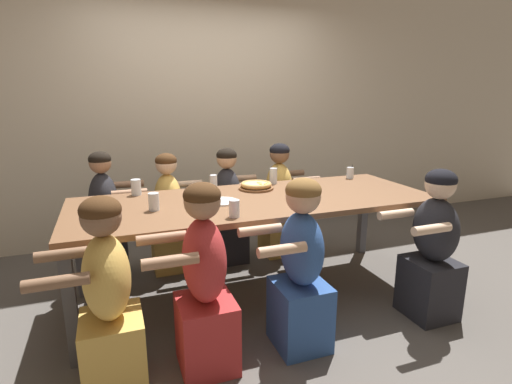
{
  "coord_description": "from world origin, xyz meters",
  "views": [
    {
      "loc": [
        -1.01,
        -2.75,
        1.57
      ],
      "look_at": [
        0.0,
        0.0,
        0.84
      ],
      "focal_mm": 28.0,
      "sensor_mm": 36.0,
      "label": 1
    }
  ],
  "objects_px": {
    "drinking_glass_b": "(136,188)",
    "drinking_glass_d": "(273,176)",
    "empty_plate_b": "(301,200)",
    "diner_far_center": "(228,211)",
    "diner_far_left": "(106,222)",
    "diner_near_left": "(109,305)",
    "diner_far_midleft": "(170,218)",
    "diner_near_midleft": "(204,286)",
    "diner_near_right": "(433,250)",
    "drinking_glass_c": "(154,203)",
    "pizza_board_main": "(256,186)",
    "drinking_glass_a": "(234,208)",
    "diner_far_midright": "(279,204)",
    "diner_near_center": "(300,271)",
    "empty_plate_a": "(222,201)",
    "drinking_glass_e": "(214,184)",
    "cocktail_glass_blue": "(350,173)"
  },
  "relations": [
    {
      "from": "diner_far_center",
      "to": "drinking_glass_a",
      "type": "bearing_deg",
      "value": -14.0
    },
    {
      "from": "pizza_board_main",
      "to": "drinking_glass_c",
      "type": "height_order",
      "value": "drinking_glass_c"
    },
    {
      "from": "empty_plate_b",
      "to": "diner_far_midright",
      "type": "relative_size",
      "value": 0.2
    },
    {
      "from": "pizza_board_main",
      "to": "empty_plate_b",
      "type": "distance_m",
      "value": 0.5
    },
    {
      "from": "diner_near_center",
      "to": "diner_near_midleft",
      "type": "bearing_deg",
      "value": 90.0
    },
    {
      "from": "diner_far_midleft",
      "to": "diner_far_center",
      "type": "height_order",
      "value": "diner_far_center"
    },
    {
      "from": "empty_plate_b",
      "to": "drinking_glass_e",
      "type": "relative_size",
      "value": 1.66
    },
    {
      "from": "drinking_glass_b",
      "to": "diner_near_center",
      "type": "relative_size",
      "value": 0.11
    },
    {
      "from": "diner_near_left",
      "to": "empty_plate_a",
      "type": "bearing_deg",
      "value": -48.87
    },
    {
      "from": "diner_near_center",
      "to": "diner_far_midright",
      "type": "xyz_separation_m",
      "value": [
        0.49,
        1.46,
        -0.01
      ]
    },
    {
      "from": "cocktail_glass_blue",
      "to": "drinking_glass_d",
      "type": "relative_size",
      "value": 0.94
    },
    {
      "from": "drinking_glass_e",
      "to": "diner_far_left",
      "type": "height_order",
      "value": "diner_far_left"
    },
    {
      "from": "drinking_glass_b",
      "to": "diner_near_center",
      "type": "xyz_separation_m",
      "value": [
        0.87,
        -1.15,
        -0.34
      ]
    },
    {
      "from": "drinking_glass_b",
      "to": "drinking_glass_e",
      "type": "height_order",
      "value": "drinking_glass_e"
    },
    {
      "from": "drinking_glass_b",
      "to": "drinking_glass_d",
      "type": "xyz_separation_m",
      "value": [
        1.17,
        0.0,
        0.01
      ]
    },
    {
      "from": "drinking_glass_b",
      "to": "diner_far_midright",
      "type": "bearing_deg",
      "value": 12.59
    },
    {
      "from": "pizza_board_main",
      "to": "drinking_glass_e",
      "type": "distance_m",
      "value": 0.35
    },
    {
      "from": "diner_far_left",
      "to": "empty_plate_b",
      "type": "bearing_deg",
      "value": 57.01
    },
    {
      "from": "empty_plate_b",
      "to": "diner_far_left",
      "type": "distance_m",
      "value": 1.69
    },
    {
      "from": "pizza_board_main",
      "to": "diner_far_midright",
      "type": "height_order",
      "value": "diner_far_midright"
    },
    {
      "from": "pizza_board_main",
      "to": "diner_far_center",
      "type": "relative_size",
      "value": 0.27
    },
    {
      "from": "diner_far_midleft",
      "to": "diner_near_right",
      "type": "height_order",
      "value": "diner_near_right"
    },
    {
      "from": "cocktail_glass_blue",
      "to": "drinking_glass_e",
      "type": "relative_size",
      "value": 0.98
    },
    {
      "from": "empty_plate_a",
      "to": "drinking_glass_e",
      "type": "relative_size",
      "value": 1.76
    },
    {
      "from": "diner_far_left",
      "to": "diner_near_left",
      "type": "relative_size",
      "value": 1.02
    },
    {
      "from": "drinking_glass_a",
      "to": "diner_far_left",
      "type": "relative_size",
      "value": 0.1
    },
    {
      "from": "drinking_glass_d",
      "to": "diner_near_midleft",
      "type": "xyz_separation_m",
      "value": [
        -0.9,
        -1.16,
        -0.35
      ]
    },
    {
      "from": "empty_plate_b",
      "to": "diner_far_center",
      "type": "bearing_deg",
      "value": 108.99
    },
    {
      "from": "drinking_glass_d",
      "to": "diner_near_right",
      "type": "relative_size",
      "value": 0.13
    },
    {
      "from": "pizza_board_main",
      "to": "drinking_glass_b",
      "type": "xyz_separation_m",
      "value": [
        -0.95,
        0.14,
        0.03
      ]
    },
    {
      "from": "drinking_glass_c",
      "to": "drinking_glass_e",
      "type": "xyz_separation_m",
      "value": [
        0.52,
        0.4,
        0.0
      ]
    },
    {
      "from": "empty_plate_a",
      "to": "drinking_glass_a",
      "type": "distance_m",
      "value": 0.38
    },
    {
      "from": "diner_near_right",
      "to": "drinking_glass_c",
      "type": "bearing_deg",
      "value": 69.71
    },
    {
      "from": "pizza_board_main",
      "to": "drinking_glass_a",
      "type": "bearing_deg",
      "value": -120.61
    },
    {
      "from": "diner_far_midleft",
      "to": "diner_near_center",
      "type": "bearing_deg",
      "value": 21.89
    },
    {
      "from": "diner_far_midleft",
      "to": "diner_near_left",
      "type": "xyz_separation_m",
      "value": [
        -0.53,
        -1.46,
        0.02
      ]
    },
    {
      "from": "diner_near_midleft",
      "to": "diner_near_right",
      "type": "bearing_deg",
      "value": -90.0
    },
    {
      "from": "drinking_glass_e",
      "to": "diner_near_right",
      "type": "height_order",
      "value": "diner_near_right"
    },
    {
      "from": "diner_far_midright",
      "to": "diner_near_left",
      "type": "bearing_deg",
      "value": -47.71
    },
    {
      "from": "empty_plate_a",
      "to": "diner_far_midleft",
      "type": "distance_m",
      "value": 0.86
    },
    {
      "from": "diner_near_left",
      "to": "drinking_glass_d",
      "type": "bearing_deg",
      "value": -50.65
    },
    {
      "from": "empty_plate_b",
      "to": "drinking_glass_d",
      "type": "xyz_separation_m",
      "value": [
        0.02,
        0.6,
        0.06
      ]
    },
    {
      "from": "empty_plate_a",
      "to": "diner_far_center",
      "type": "bearing_deg",
      "value": 70.83
    },
    {
      "from": "pizza_board_main",
      "to": "diner_near_left",
      "type": "relative_size",
      "value": 0.27
    },
    {
      "from": "drinking_glass_a",
      "to": "drinking_glass_c",
      "type": "relative_size",
      "value": 0.94
    },
    {
      "from": "empty_plate_b",
      "to": "empty_plate_a",
      "type": "bearing_deg",
      "value": 164.4
    },
    {
      "from": "cocktail_glass_blue",
      "to": "diner_near_center",
      "type": "xyz_separation_m",
      "value": [
        -1.06,
        -1.11,
        -0.33
      ]
    },
    {
      "from": "pizza_board_main",
      "to": "drinking_glass_d",
      "type": "xyz_separation_m",
      "value": [
        0.22,
        0.15,
        0.04
      ]
    },
    {
      "from": "diner_near_midleft",
      "to": "diner_far_center",
      "type": "bearing_deg",
      "value": -21.16
    },
    {
      "from": "drinking_glass_c",
      "to": "diner_far_left",
      "type": "relative_size",
      "value": 0.11
    }
  ]
}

